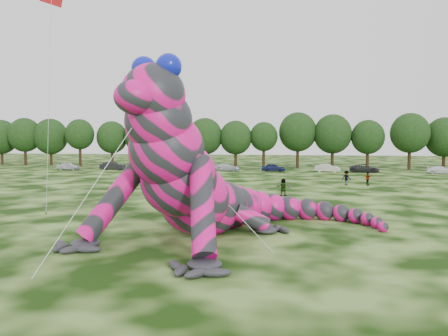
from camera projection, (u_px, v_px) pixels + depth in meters
name	position (u px, v px, depth m)	size (l,w,h in m)	color
ground	(186.00, 234.00, 26.05)	(240.00, 240.00, 0.00)	#16330A
inflatable_gecko	(208.00, 151.00, 25.97)	(16.60, 19.72, 9.86)	#E20F7C
flying_kite	(51.00, 14.00, 29.04)	(3.17, 2.94, 15.75)	red
tree_0	(1.00, 142.00, 92.40)	(6.91, 6.22, 9.51)	black
tree_1	(25.00, 142.00, 90.28)	(6.74, 6.07, 9.81)	black
tree_2	(51.00, 142.00, 90.18)	(7.04, 6.34, 9.64)	black
tree_3	(80.00, 143.00, 87.41)	(5.81, 5.23, 9.44)	black
tree_4	(112.00, 144.00, 88.12)	(6.22, 5.60, 9.06)	black
tree_5	(142.00, 142.00, 86.83)	(7.16, 6.44, 9.80)	black
tree_6	(167.00, 143.00, 84.27)	(6.52, 5.86, 9.49)	black
tree_7	(205.00, 143.00, 83.25)	(6.68, 6.01, 9.48)	black
tree_8	(236.00, 144.00, 82.56)	(6.14, 5.53, 8.94)	black
tree_9	(264.00, 145.00, 82.12)	(5.27, 4.74, 8.68)	black
tree_10	(298.00, 140.00, 82.31)	(7.09, 6.38, 10.50)	black
tree_11	(333.00, 141.00, 80.98)	(7.01, 6.31, 10.07)	black
tree_12	(368.00, 144.00, 79.62)	(5.99, 5.39, 8.97)	black
tree_13	(410.00, 141.00, 77.90)	(6.83, 6.15, 10.13)	black
tree_14	(444.00, 143.00, 78.53)	(6.82, 6.14, 9.40)	black
car_0	(69.00, 166.00, 77.49)	(1.61, 3.99, 1.36)	silver
car_1	(113.00, 166.00, 77.58)	(1.54, 4.41, 1.45)	black
car_2	(173.00, 167.00, 74.58)	(2.15, 4.65, 1.29)	#960902
car_3	(227.00, 167.00, 74.71)	(1.81, 4.44, 1.29)	silver
car_4	(273.00, 168.00, 73.63)	(1.60, 3.98, 1.35)	navy
car_5	(327.00, 168.00, 72.47)	(1.46, 4.19, 1.38)	#BAB8AA
car_6	(365.00, 168.00, 71.82)	(2.22, 4.80, 1.34)	#27272A
car_7	(441.00, 170.00, 68.64)	(1.75, 4.31, 1.25)	white
spectator_5	(283.00, 187.00, 42.91)	(1.60, 0.51, 1.73)	gray
spectator_0	(157.00, 182.00, 47.96)	(0.64, 0.42, 1.75)	gray
spectator_3	(368.00, 179.00, 52.10)	(0.96, 0.40, 1.63)	gray
spectator_2	(346.00, 178.00, 52.54)	(1.14, 0.65, 1.76)	gray
spectator_1	(194.00, 183.00, 47.75)	(0.79, 0.61, 1.62)	gray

